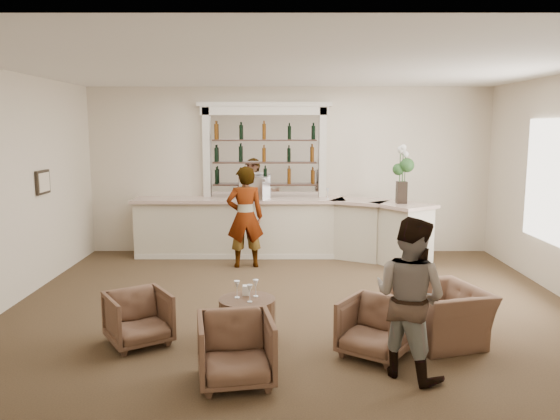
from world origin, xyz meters
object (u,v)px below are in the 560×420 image
object	(u,v)px
bar_counter	(282,228)
armchair_left	(139,318)
cocktail_table	(247,319)
armchair_far	(443,314)
guest	(410,297)
armchair_center	(236,350)
flower_vase	(402,171)
sommelier	(245,217)
armchair_right	(375,328)
espresso_machine	(255,188)

from	to	relation	value
bar_counter	armchair_left	size ratio (longest dim) A/B	8.31
cocktail_table	armchair_far	world-z (taller)	armchair_far
guest	armchair_far	xyz separation A→B (m)	(0.62, 0.90, -0.50)
armchair_far	armchair_left	bearing A→B (deg)	-105.13
cocktail_table	armchair_center	world-z (taller)	armchair_center
armchair_center	flower_vase	world-z (taller)	flower_vase
guest	armchair_left	bearing A→B (deg)	28.58
sommelier	armchair_left	xyz separation A→B (m)	(-1.02, -3.58, -0.60)
armchair_right	armchair_far	distance (m)	0.97
cocktail_table	armchair_right	world-z (taller)	armchair_right
armchair_center	armchair_far	size ratio (longest dim) A/B	0.75
guest	armchair_right	bearing A→B (deg)	-18.29
espresso_machine	sommelier	bearing A→B (deg)	-80.77
armchair_right	armchair_left	bearing A→B (deg)	-152.84
bar_counter	sommelier	bearing A→B (deg)	-131.24
armchair_center	flower_vase	xyz separation A→B (m)	(2.65, 4.75, 1.39)
bar_counter	armchair_right	bearing A→B (deg)	-77.64
armchair_center	guest	bearing A→B (deg)	-3.99
sommelier	armchair_right	size ratio (longest dim) A/B	2.60
espresso_machine	armchair_right	bearing A→B (deg)	-52.31
bar_counter	armchair_center	size ratio (longest dim) A/B	7.62
sommelier	guest	size ratio (longest dim) A/B	1.12
cocktail_table	armchair_center	bearing A→B (deg)	-92.28
cocktail_table	guest	size ratio (longest dim) A/B	0.41
cocktail_table	espresso_machine	xyz separation A→B (m)	(-0.10, 4.20, 1.10)
sommelier	armchair_far	world-z (taller)	sommelier
espresso_machine	armchair_left	bearing A→B (deg)	-85.51
cocktail_table	armchair_center	xyz separation A→B (m)	(-0.05, -1.13, 0.09)
armchair_center	armchair_right	xyz separation A→B (m)	(1.49, 0.66, -0.02)
sommelier	armchair_far	size ratio (longest dim) A/B	1.83
armchair_right	espresso_machine	bearing A→B (deg)	142.16
flower_vase	sommelier	bearing A→B (deg)	-176.14
cocktail_table	sommelier	size ratio (longest dim) A/B	0.37
armchair_far	guest	bearing A→B (deg)	-51.25
armchair_left	armchair_right	bearing A→B (deg)	-39.37
armchair_center	flower_vase	distance (m)	5.61
armchair_left	armchair_center	world-z (taller)	armchair_center
sommelier	armchair_right	xyz separation A→B (m)	(1.68, -3.90, -0.60)
bar_counter	cocktail_table	world-z (taller)	bar_counter
armchair_left	armchair_far	xyz separation A→B (m)	(3.58, 0.10, 0.01)
bar_counter	armchair_far	xyz separation A→B (m)	(1.89, -4.23, -0.25)
bar_counter	espresso_machine	distance (m)	0.94
bar_counter	flower_vase	distance (m)	2.53
sommelier	armchair_left	distance (m)	3.77
sommelier	armchair_right	distance (m)	4.29
armchair_left	flower_vase	distance (m)	5.58
armchair_center	flower_vase	size ratio (longest dim) A/B	0.71
sommelier	guest	world-z (taller)	sommelier
cocktail_table	armchair_center	size ratio (longest dim) A/B	0.90
bar_counter	guest	size ratio (longest dim) A/B	3.48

